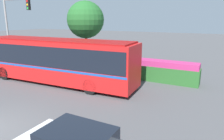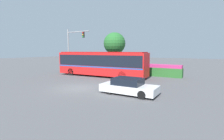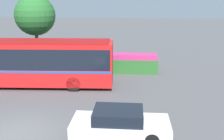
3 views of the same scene
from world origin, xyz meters
name	(u,v)px [view 2 (image 2 of 3)]	position (x,y,z in m)	size (l,w,h in m)	color
ground_plane	(80,88)	(0.00, 0.00, 0.00)	(140.00, 140.00, 0.00)	#4C4C4F
city_bus	(101,62)	(-2.23, 6.85, 1.84)	(12.49, 3.16, 3.24)	red
sedan_foreground	(129,86)	(4.82, 0.23, 0.60)	(4.44, 1.90, 1.28)	silver
traffic_light_pole	(73,45)	(-9.04, 8.83, 4.38)	(4.38, 0.24, 6.84)	gray
flowering_hedge	(155,70)	(3.84, 10.84, 0.78)	(7.10, 1.20, 1.58)	#286028
street_tree_left	(115,44)	(-3.26, 12.33, 4.55)	(3.53, 3.53, 6.33)	brown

